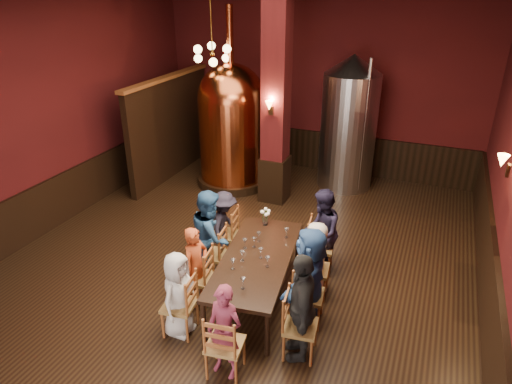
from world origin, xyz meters
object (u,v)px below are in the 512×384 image
at_px(person_2, 211,236).
at_px(steel_vessel, 349,123).
at_px(dining_table, 257,260).
at_px(person_0, 178,294).
at_px(person_1, 196,267).
at_px(rose_vase, 265,214).
at_px(copper_kettle, 232,124).

height_order(person_2, steel_vessel, steel_vessel).
height_order(dining_table, person_2, person_2).
distance_m(person_0, steel_vessel, 6.07).
bearing_deg(person_1, steel_vessel, 0.33).
height_order(dining_table, person_1, person_1).
relative_size(person_0, rose_vase, 4.13).
xyz_separation_m(dining_table, person_2, (-0.89, 0.21, 0.11)).
bearing_deg(rose_vase, copper_kettle, 124.19).
height_order(person_0, steel_vessel, steel_vessel).
relative_size(person_2, steel_vessel, 0.52).
bearing_deg(person_0, copper_kettle, 20.60).
xyz_separation_m(person_0, person_1, (-0.09, 0.66, 0.01)).
distance_m(person_1, steel_vessel, 5.44).
distance_m(person_2, rose_vase, 1.01).
bearing_deg(person_1, person_0, -160.07).
bearing_deg(steel_vessel, rose_vase, -98.14).
relative_size(person_1, steel_vessel, 0.42).
height_order(person_1, copper_kettle, copper_kettle).
bearing_deg(copper_kettle, person_2, -69.97).
distance_m(dining_table, steel_vessel, 4.90).
relative_size(dining_table, copper_kettle, 0.62).
distance_m(person_1, copper_kettle, 4.64).
xyz_separation_m(dining_table, steel_vessel, (0.30, 4.81, 0.86)).
height_order(person_0, rose_vase, person_0).
bearing_deg(steel_vessel, dining_table, -93.57).
bearing_deg(steel_vessel, person_1, -101.79).
xyz_separation_m(person_1, copper_kettle, (-1.43, 4.33, 0.84)).
bearing_deg(dining_table, copper_kettle, 112.00).
bearing_deg(rose_vase, steel_vessel, 81.86).
bearing_deg(rose_vase, person_1, -111.14).
relative_size(person_0, steel_vessel, 0.41).
bearing_deg(person_2, copper_kettle, -1.37).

